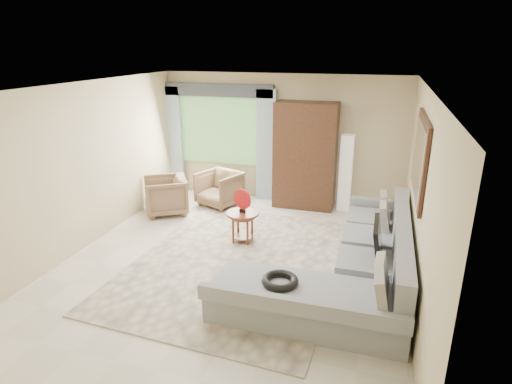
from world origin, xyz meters
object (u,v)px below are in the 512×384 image
(sectional_sofa, at_px, (354,269))
(floor_lamp, at_px, (346,173))
(armoire, at_px, (305,156))
(tv_screen, at_px, (378,240))
(potted_plant, at_px, (181,188))
(coffee_table, at_px, (243,227))
(armchair_left, at_px, (166,195))
(armchair_right, at_px, (219,189))

(sectional_sofa, bearing_deg, floor_lamp, 98.33)
(sectional_sofa, distance_m, armoire, 3.24)
(tv_screen, height_order, potted_plant, tv_screen)
(coffee_table, xyz_separation_m, armchair_left, (-1.85, 0.82, 0.08))
(tv_screen, xyz_separation_m, floor_lamp, (-0.70, 2.89, 0.03))
(tv_screen, bearing_deg, floor_lamp, 103.61)
(coffee_table, bearing_deg, floor_lamp, 54.57)
(coffee_table, bearing_deg, sectional_sofa, -26.06)
(armchair_right, xyz_separation_m, armoire, (1.66, 0.45, 0.70))
(tv_screen, xyz_separation_m, armchair_right, (-3.16, 2.38, -0.37))
(tv_screen, distance_m, armchair_right, 3.97)
(sectional_sofa, height_order, armoire, armoire)
(tv_screen, bearing_deg, armchair_left, 157.29)
(coffee_table, bearing_deg, armchair_left, 156.12)
(potted_plant, distance_m, floor_lamp, 3.43)
(coffee_table, relative_size, potted_plant, 1.04)
(sectional_sofa, height_order, potted_plant, sectional_sofa)
(sectional_sofa, bearing_deg, potted_plant, 146.25)
(armchair_left, bearing_deg, armchair_right, 97.71)
(sectional_sofa, bearing_deg, armchair_left, 155.01)
(coffee_table, bearing_deg, potted_plant, 139.84)
(tv_screen, xyz_separation_m, armchair_left, (-3.99, 1.67, -0.36))
(armchair_left, bearing_deg, floor_lamp, 77.95)
(sectional_sofa, xyz_separation_m, armchair_right, (-2.89, 2.44, 0.07))
(potted_plant, bearing_deg, tv_screen, -31.31)
(potted_plant, height_order, armoire, armoire)
(armchair_left, distance_m, armchair_right, 1.10)
(armchair_left, relative_size, floor_lamp, 0.53)
(floor_lamp, bearing_deg, potted_plant, -172.95)
(armchair_right, bearing_deg, armchair_left, -118.69)
(armoire, bearing_deg, potted_plant, -172.10)
(tv_screen, xyz_separation_m, armoire, (-1.50, 2.83, 0.33))
(tv_screen, height_order, armoire, armoire)
(armoire, bearing_deg, floor_lamp, 4.29)
(coffee_table, height_order, floor_lamp, floor_lamp)
(tv_screen, relative_size, armchair_right, 0.96)
(potted_plant, relative_size, armoire, 0.24)
(armchair_left, distance_m, potted_plant, 0.81)
(armchair_left, bearing_deg, armoire, 82.57)
(armchair_right, bearing_deg, floor_lamp, 33.05)
(armchair_right, distance_m, potted_plant, 0.92)
(sectional_sofa, distance_m, potted_plant, 4.57)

